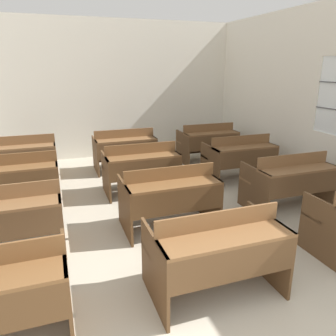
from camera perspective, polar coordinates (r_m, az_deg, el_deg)
The scene contains 13 objects.
wall_back at distance 7.49m, azimuth -11.81°, elevation 13.10°, with size 6.18×0.06×2.95m.
wall_right_with_window at distance 5.85m, azimuth 25.49°, elevation 10.63°, with size 0.06×6.51×2.95m.
bench_front_center at distance 3.01m, azimuth 8.45°, elevation -13.87°, with size 1.16×0.73×0.82m.
bench_second_left at distance 3.93m, azimuth -26.45°, elevation -7.81°, with size 1.16×0.73×0.82m.
bench_second_center at distance 4.11m, azimuth 0.28°, elevation -4.79°, with size 1.16×0.73×0.82m.
bench_second_right at distance 4.98m, azimuth 20.44°, elevation -1.91°, with size 1.16×0.73×0.82m.
bench_third_left at distance 5.18m, azimuth -24.90°, elevation -1.72°, with size 1.16×0.73×0.82m.
bench_third_center at distance 5.29m, azimuth -4.70°, elevation 0.29°, with size 1.16×0.73×0.82m.
bench_third_right at distance 6.00m, azimuth 12.37°, elevation 2.01°, with size 1.16×0.73×0.82m.
bench_back_left at distance 6.42m, azimuth -24.04°, elevation 1.89°, with size 1.16×0.73×0.82m.
bench_back_center at distance 6.49m, azimuth -7.55°, elevation 3.43°, with size 1.16×0.73×0.82m.
bench_back_right at distance 7.09m, azimuth 6.95°, elevation 4.65°, with size 1.16×0.73×0.82m.
wastepaper_bin at distance 8.11m, azimuth 8.30°, elevation 4.42°, with size 0.30×0.30×0.39m.
Camera 1 is at (-1.02, -0.87, 2.00)m, focal length 35.00 mm.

